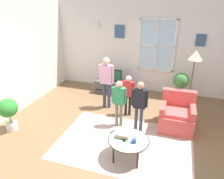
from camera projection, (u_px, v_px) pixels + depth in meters
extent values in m
cube|color=brown|center=(111.00, 142.00, 4.46)|extent=(6.22, 6.69, 0.02)
cube|color=silver|center=(141.00, 48.00, 6.61)|extent=(5.62, 0.12, 2.81)
cube|color=silver|center=(157.00, 45.00, 6.37)|extent=(1.07, 0.02, 1.56)
cube|color=white|center=(159.00, 19.00, 6.04)|extent=(1.13, 0.04, 0.06)
cube|color=white|center=(155.00, 70.00, 6.66)|extent=(1.13, 0.04, 0.06)
cube|color=white|center=(140.00, 44.00, 6.50)|extent=(0.06, 0.04, 1.56)
cube|color=white|center=(175.00, 46.00, 6.20)|extent=(0.06, 0.04, 1.56)
cube|color=white|center=(157.00, 45.00, 6.35)|extent=(0.03, 0.04, 1.56)
cube|color=white|center=(157.00, 45.00, 6.35)|extent=(1.07, 0.04, 0.03)
cube|color=#38567A|center=(120.00, 32.00, 6.55)|extent=(0.32, 0.03, 0.40)
cube|color=#38567A|center=(201.00, 40.00, 5.93)|extent=(0.28, 0.03, 0.34)
cylinder|color=silver|center=(96.00, 25.00, 6.69)|extent=(0.24, 0.04, 0.24)
cube|color=tan|center=(124.00, 143.00, 4.43)|extent=(2.80, 1.93, 0.01)
cube|color=#4C4C51|center=(113.00, 87.00, 6.74)|extent=(1.18, 0.42, 0.42)
cube|color=black|center=(111.00, 91.00, 6.57)|extent=(1.06, 0.02, 0.02)
cylinder|color=#4C4C4C|center=(113.00, 80.00, 6.64)|extent=(0.08, 0.08, 0.05)
cube|color=black|center=(113.00, 75.00, 6.57)|extent=(0.55, 0.05, 0.35)
cube|color=#1E4C33|center=(113.00, 75.00, 6.55)|extent=(0.51, 0.01, 0.31)
cube|color=#D14C47|center=(176.00, 121.00, 4.84)|extent=(0.76, 0.72, 0.42)
cube|color=#D14C47|center=(179.00, 99.00, 4.93)|extent=(0.76, 0.16, 0.45)
cube|color=#D14C47|center=(163.00, 107.00, 4.80)|extent=(0.12, 0.65, 0.20)
cube|color=#D14C47|center=(193.00, 111.00, 4.62)|extent=(0.12, 0.65, 0.20)
cube|color=#E1524D|center=(177.00, 113.00, 4.69)|extent=(0.61, 0.50, 0.08)
cylinder|color=#99B2B7|center=(129.00, 140.00, 3.86)|extent=(0.75, 0.75, 0.02)
torus|color=#3F3328|center=(129.00, 140.00, 3.86)|extent=(0.78, 0.78, 0.02)
cylinder|color=#33281E|center=(120.00, 140.00, 4.20)|extent=(0.04, 0.04, 0.40)
cylinder|color=#33281E|center=(142.00, 144.00, 4.07)|extent=(0.04, 0.04, 0.40)
cylinder|color=#33281E|center=(113.00, 154.00, 3.81)|extent=(0.04, 0.04, 0.40)
cylinder|color=#33281E|center=(138.00, 159.00, 3.68)|extent=(0.04, 0.04, 0.40)
cube|color=#59C35D|center=(122.00, 136.00, 3.93)|extent=(0.26, 0.15, 0.03)
cube|color=tan|center=(123.00, 135.00, 3.92)|extent=(0.24, 0.19, 0.03)
cube|color=tan|center=(123.00, 134.00, 3.91)|extent=(0.25, 0.19, 0.03)
cylinder|color=#334C8C|center=(134.00, 141.00, 3.75)|extent=(0.09, 0.09, 0.08)
cube|color=black|center=(124.00, 139.00, 3.84)|extent=(0.06, 0.14, 0.02)
cylinder|color=#333851|center=(104.00, 95.00, 5.79)|extent=(0.09, 0.09, 0.73)
cylinder|color=#333851|center=(109.00, 96.00, 5.76)|extent=(0.09, 0.09, 0.73)
cube|color=#DB9EBC|center=(106.00, 74.00, 5.53)|extent=(0.31, 0.16, 0.51)
sphere|color=#D8AD8C|center=(106.00, 61.00, 5.39)|extent=(0.20, 0.20, 0.20)
cylinder|color=#DB9EBC|center=(100.00, 73.00, 5.55)|extent=(0.07, 0.07, 0.46)
cylinder|color=#DB9EBC|center=(113.00, 74.00, 5.45)|extent=(0.07, 0.07, 0.46)
cylinder|color=#726656|center=(117.00, 114.00, 4.96)|extent=(0.07, 0.07, 0.58)
cylinder|color=#726656|center=(121.00, 115.00, 4.93)|extent=(0.07, 0.07, 0.58)
cube|color=#338C59|center=(119.00, 96.00, 4.74)|extent=(0.25, 0.13, 0.41)
sphere|color=#D8AD8C|center=(119.00, 84.00, 4.63)|extent=(0.16, 0.16, 0.16)
cylinder|color=#338C59|center=(113.00, 94.00, 4.76)|extent=(0.05, 0.05, 0.37)
cylinder|color=#338C59|center=(125.00, 96.00, 4.68)|extent=(0.05, 0.05, 0.37)
cylinder|color=#333851|center=(136.00, 119.00, 4.72)|extent=(0.07, 0.07, 0.62)
cylinder|color=#333851|center=(141.00, 120.00, 4.69)|extent=(0.07, 0.07, 0.62)
cube|color=black|center=(140.00, 99.00, 4.50)|extent=(0.27, 0.14, 0.44)
sphere|color=#A87A5B|center=(141.00, 86.00, 4.38)|extent=(0.17, 0.17, 0.17)
cylinder|color=black|center=(133.00, 97.00, 4.51)|extent=(0.06, 0.06, 0.39)
cylinder|color=black|center=(147.00, 99.00, 4.43)|extent=(0.06, 0.06, 0.39)
cylinder|color=black|center=(126.00, 105.00, 5.43)|extent=(0.07, 0.07, 0.55)
cylinder|color=black|center=(130.00, 106.00, 5.40)|extent=(0.07, 0.07, 0.55)
cube|color=red|center=(128.00, 89.00, 5.23)|extent=(0.24, 0.12, 0.39)
sphere|color=beige|center=(129.00, 79.00, 5.12)|extent=(0.15, 0.15, 0.15)
cylinder|color=red|center=(123.00, 88.00, 5.24)|extent=(0.05, 0.05, 0.35)
cylinder|color=red|center=(134.00, 89.00, 5.16)|extent=(0.05, 0.05, 0.35)
cylinder|color=#4C565B|center=(179.00, 96.00, 6.38)|extent=(0.23, 0.23, 0.19)
cylinder|color=#4C7238|center=(180.00, 90.00, 6.30)|extent=(0.02, 0.02, 0.18)
sphere|color=#41833E|center=(181.00, 80.00, 6.18)|extent=(0.45, 0.45, 0.45)
cylinder|color=silver|center=(12.00, 126.00, 4.85)|extent=(0.26, 0.26, 0.18)
cylinder|color=#4C7238|center=(10.00, 120.00, 4.78)|extent=(0.02, 0.02, 0.17)
sphere|color=#2D8530|center=(8.00, 108.00, 4.66)|extent=(0.44, 0.44, 0.44)
cylinder|color=black|center=(186.00, 116.00, 5.40)|extent=(0.26, 0.26, 0.03)
cylinder|color=brown|center=(190.00, 90.00, 5.10)|extent=(0.03, 0.03, 1.54)
cone|color=beige|center=(196.00, 55.00, 4.76)|extent=(0.32, 0.32, 0.22)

